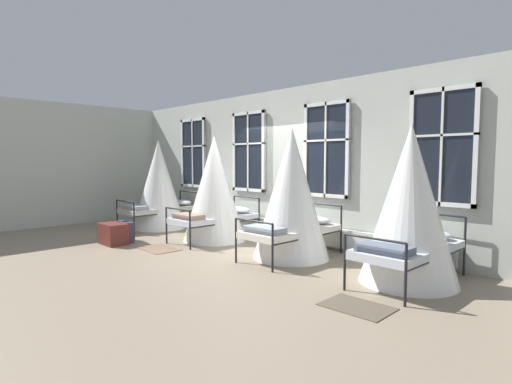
{
  "coord_description": "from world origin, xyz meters",
  "views": [
    {
      "loc": [
        5.79,
        -5.59,
        1.73
      ],
      "look_at": [
        0.24,
        -0.13,
        1.13
      ],
      "focal_mm": 28.33,
      "sensor_mm": 36.0,
      "label": 1
    }
  ],
  "objects_px": {
    "cot_fourth": "(410,207)",
    "travel_trunk": "(113,234)",
    "suitcase_dark": "(126,231)",
    "cot_first": "(159,186)",
    "cot_second": "(214,190)",
    "cot_third": "(291,195)"
  },
  "relations": [
    {
      "from": "suitcase_dark",
      "to": "travel_trunk",
      "type": "bearing_deg",
      "value": -70.35
    },
    {
      "from": "cot_fourth",
      "to": "travel_trunk",
      "type": "relative_size",
      "value": 3.51
    },
    {
      "from": "cot_fourth",
      "to": "cot_second",
      "type": "bearing_deg",
      "value": 91.12
    },
    {
      "from": "cot_first",
      "to": "cot_second",
      "type": "bearing_deg",
      "value": -91.13
    },
    {
      "from": "cot_fourth",
      "to": "travel_trunk",
      "type": "xyz_separation_m",
      "value": [
        -5.5,
        -1.8,
        -0.87
      ]
    },
    {
      "from": "travel_trunk",
      "to": "cot_fourth",
      "type": "bearing_deg",
      "value": 18.16
    },
    {
      "from": "cot_first",
      "to": "cot_third",
      "type": "relative_size",
      "value": 0.97
    },
    {
      "from": "cot_first",
      "to": "suitcase_dark",
      "type": "relative_size",
      "value": 3.86
    },
    {
      "from": "cot_third",
      "to": "cot_second",
      "type": "bearing_deg",
      "value": 89.01
    },
    {
      "from": "suitcase_dark",
      "to": "cot_third",
      "type": "bearing_deg",
      "value": 32.48
    },
    {
      "from": "cot_third",
      "to": "cot_fourth",
      "type": "height_order",
      "value": "cot_third"
    },
    {
      "from": "cot_second",
      "to": "travel_trunk",
      "type": "height_order",
      "value": "cot_second"
    },
    {
      "from": "cot_second",
      "to": "suitcase_dark",
      "type": "xyz_separation_m",
      "value": [
        -1.2,
        -1.47,
        -0.88
      ]
    },
    {
      "from": "cot_first",
      "to": "cot_third",
      "type": "height_order",
      "value": "cot_third"
    },
    {
      "from": "cot_third",
      "to": "suitcase_dark",
      "type": "relative_size",
      "value": 3.98
    },
    {
      "from": "cot_second",
      "to": "cot_fourth",
      "type": "height_order",
      "value": "cot_second"
    },
    {
      "from": "suitcase_dark",
      "to": "travel_trunk",
      "type": "height_order",
      "value": "suitcase_dark"
    },
    {
      "from": "cot_first",
      "to": "cot_second",
      "type": "distance_m",
      "value": 2.28
    },
    {
      "from": "suitcase_dark",
      "to": "cot_second",
      "type": "bearing_deg",
      "value": 60.32
    },
    {
      "from": "cot_second",
      "to": "travel_trunk",
      "type": "relative_size",
      "value": 3.55
    },
    {
      "from": "cot_third",
      "to": "travel_trunk",
      "type": "distance_m",
      "value": 3.9
    },
    {
      "from": "cot_first",
      "to": "cot_second",
      "type": "height_order",
      "value": "cot_second"
    }
  ]
}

